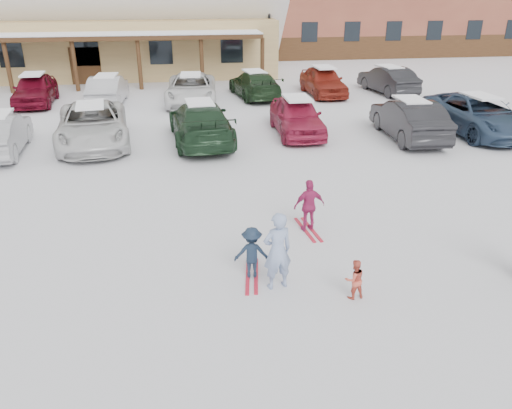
{
  "coord_description": "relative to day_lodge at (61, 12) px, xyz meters",
  "views": [
    {
      "loc": [
        -1.24,
        -9.48,
        5.7
      ],
      "look_at": [
        0.3,
        1.0,
        1.0
      ],
      "focal_mm": 35.0,
      "sensor_mm": 36.0,
      "label": 1
    }
  ],
  "objects": [
    {
      "name": "ground",
      "position": [
        9.0,
        -27.96,
        -3.94
      ],
      "size": [
        160.0,
        160.0,
        0.0
      ],
      "primitive_type": "plane",
      "color": "silver",
      "rests_on": "ground"
    },
    {
      "name": "day_lodge",
      "position": [
        0.0,
        0.0,
        0.0
      ],
      "size": [
        29.12,
        12.5,
        10.38
      ],
      "color": "tan",
      "rests_on": "ground"
    },
    {
      "name": "lamp_post",
      "position": [
        13.69,
        -3.1,
        -0.27
      ],
      "size": [
        0.5,
        0.25,
        6.53
      ],
      "color": "black",
      "rests_on": "ground"
    },
    {
      "name": "adult_skier",
      "position": [
        9.44,
        -28.91,
        -3.11
      ],
      "size": [
        0.68,
        0.53,
        1.67
      ],
      "primitive_type": "imported",
      "rotation": [
        0.0,
        0.0,
        3.37
      ],
      "color": "#879AC4",
      "rests_on": "ground"
    },
    {
      "name": "toddler_red",
      "position": [
        10.87,
        -29.51,
        -3.53
      ],
      "size": [
        0.45,
        0.37,
        0.84
      ],
      "primitive_type": "imported",
      "rotation": [
        0.0,
        0.0,
        3.28
      ],
      "color": "#D4543F",
      "rests_on": "ground"
    },
    {
      "name": "child_navy",
      "position": [
        8.99,
        -28.46,
        -3.37
      ],
      "size": [
        0.8,
        0.53,
        1.15
      ],
      "primitive_type": "imported",
      "rotation": [
        0.0,
        0.0,
        2.99
      ],
      "color": "#172538",
      "rests_on": "ground"
    },
    {
      "name": "skis_child_navy",
      "position": [
        8.99,
        -28.46,
        -3.93
      ],
      "size": [
        0.41,
        1.41,
        0.03
      ],
      "primitive_type": "cube",
      "rotation": [
        0.0,
        0.0,
        2.99
      ],
      "color": "red",
      "rests_on": "ground"
    },
    {
      "name": "child_magenta",
      "position": [
        10.7,
        -26.5,
        -3.27
      ],
      "size": [
        0.83,
        0.42,
        1.35
      ],
      "primitive_type": "imported",
      "rotation": [
        0.0,
        0.0,
        3.26
      ],
      "color": "#A9245D",
      "rests_on": "ground"
    },
    {
      "name": "skis_child_magenta",
      "position": [
        10.7,
        -26.5,
        -3.93
      ],
      "size": [
        0.37,
        1.41,
        0.03
      ],
      "primitive_type": "cube",
      "rotation": [
        0.0,
        0.0,
        3.26
      ],
      "color": "red",
      "rests_on": "ground"
    },
    {
      "name": "parked_car_2",
      "position": [
        4.29,
        -18.13,
        -3.17
      ],
      "size": [
        3.28,
        5.86,
        1.55
      ],
      "primitive_type": "imported",
      "rotation": [
        0.0,
        0.0,
        0.13
      ],
      "color": "silver",
      "rests_on": "ground"
    },
    {
      "name": "parked_car_3",
      "position": [
        8.39,
        -18.41,
        -3.16
      ],
      "size": [
        2.6,
        5.56,
        1.57
      ],
      "primitive_type": "imported",
      "rotation": [
        0.0,
        0.0,
        3.22
      ],
      "color": "#1B341F",
      "rests_on": "ground"
    },
    {
      "name": "parked_car_4",
      "position": [
        12.33,
        -17.83,
        -3.19
      ],
      "size": [
        1.81,
        4.43,
        1.5
      ],
      "primitive_type": "imported",
      "rotation": [
        0.0,
        0.0,
        -0.01
      ],
      "color": "#A01F3F",
      "rests_on": "ground"
    },
    {
      "name": "parked_car_5",
      "position": [
        16.6,
        -19.08,
        -3.16
      ],
      "size": [
        1.82,
        4.81,
        1.57
      ],
      "primitive_type": "imported",
      "rotation": [
        0.0,
        0.0,
        3.11
      ],
      "color": "black",
      "rests_on": "ground"
    },
    {
      "name": "parked_car_6",
      "position": [
        19.73,
        -18.75,
        -3.17
      ],
      "size": [
        2.96,
        5.76,
        1.55
      ],
      "primitive_type": "imported",
      "rotation": [
        0.0,
        0.0,
        0.07
      ],
      "color": "#2F435E",
      "rests_on": "ground"
    },
    {
      "name": "parked_car_8",
      "position": [
        0.32,
        -10.46,
        -3.17
      ],
      "size": [
        2.11,
        4.63,
        1.54
      ],
      "primitive_type": "imported",
      "rotation": [
        0.0,
        0.0,
        0.07
      ],
      "color": "maroon",
      "rests_on": "ground"
    },
    {
      "name": "parked_car_9",
      "position": [
        3.99,
        -10.92,
        -3.22
      ],
      "size": [
        1.69,
        4.47,
        1.45
      ],
      "primitive_type": "imported",
      "rotation": [
        0.0,
        0.0,
        3.11
      ],
      "color": "#B4B4B9",
      "rests_on": "ground"
    },
    {
      "name": "parked_car_10",
      "position": [
        8.22,
        -11.49,
        -3.19
      ],
      "size": [
        2.79,
        5.53,
        1.5
      ],
      "primitive_type": "imported",
      "rotation": [
        0.0,
        0.0,
        -0.06
      ],
      "color": "white",
      "rests_on": "ground"
    },
    {
      "name": "parked_car_11",
      "position": [
        11.66,
        -10.38,
        -3.24
      ],
      "size": [
        2.63,
        5.08,
        1.41
      ],
      "primitive_type": "imported",
      "rotation": [
        0.0,
        0.0,
        3.28
      ],
      "color": "#1A3019",
      "rests_on": "ground"
    },
    {
      "name": "parked_car_12",
      "position": [
        15.51,
        -10.32,
        -3.18
      ],
      "size": [
        1.97,
        4.57,
        1.54
      ],
      "primitive_type": "imported",
      "rotation": [
        0.0,
        0.0,
        0.04
      ],
      "color": "maroon",
      "rests_on": "ground"
    },
    {
      "name": "parked_car_13",
      "position": [
        19.28,
        -10.29,
        -3.21
      ],
      "size": [
        2.19,
        4.65,
        1.47
      ],
      "primitive_type": "imported",
      "rotation": [
        0.0,
        0.0,
        3.29
      ],
      "color": "black",
      "rests_on": "ground"
    }
  ]
}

